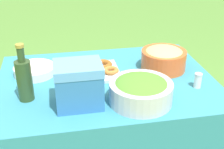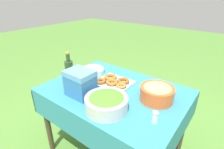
{
  "view_description": "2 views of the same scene",
  "coord_description": "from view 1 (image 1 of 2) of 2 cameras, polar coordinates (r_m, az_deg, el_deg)",
  "views": [
    {
      "loc": [
        0.26,
        1.5,
        1.53
      ],
      "look_at": [
        -0.02,
        0.06,
        0.79
      ],
      "focal_mm": 50.0,
      "sensor_mm": 36.0,
      "label": 1
    },
    {
      "loc": [
        -0.77,
        1.04,
        1.5
      ],
      "look_at": [
        0.06,
        -0.05,
        0.84
      ],
      "focal_mm": 28.0,
      "sensor_mm": 36.0,
      "label": 2
    }
  ],
  "objects": [
    {
      "name": "olive_oil_bottle",
      "position": [
        1.54,
        -15.76,
        -0.71
      ],
      "size": [
        0.08,
        0.08,
        0.29
      ],
      "color": "#2D4723",
      "rests_on": "picnic_table"
    },
    {
      "name": "picnic_table",
      "position": [
        1.77,
        -0.99,
        -3.92
      ],
      "size": [
        1.18,
        0.87,
        0.73
      ],
      "color": "teal",
      "rests_on": "ground_plane"
    },
    {
      "name": "donut_platter",
      "position": [
        1.77,
        -3.85,
        0.7
      ],
      "size": [
        0.33,
        0.29,
        0.05
      ],
      "color": "silver",
      "rests_on": "picnic_table"
    },
    {
      "name": "pasta_bowl",
      "position": [
        1.83,
        9.41,
        3.03
      ],
      "size": [
        0.26,
        0.26,
        0.13
      ],
      "color": "#E05B28",
      "rests_on": "picnic_table"
    },
    {
      "name": "plate_stack",
      "position": [
        1.82,
        -13.95,
        0.75
      ],
      "size": [
        0.23,
        0.23,
        0.05
      ],
      "color": "white",
      "rests_on": "picnic_table"
    },
    {
      "name": "salad_bowl",
      "position": [
        1.49,
        5.29,
        -2.85
      ],
      "size": [
        0.3,
        0.3,
        0.12
      ],
      "color": "silver",
      "rests_on": "picnic_table"
    },
    {
      "name": "salt_shaker",
      "position": [
        1.68,
        15.42,
        -1.04
      ],
      "size": [
        0.04,
        0.04,
        0.08
      ],
      "color": "white",
      "rests_on": "picnic_table"
    },
    {
      "name": "cooler_box",
      "position": [
        1.45,
        -6.13,
        -1.85
      ],
      "size": [
        0.22,
        0.18,
        0.21
      ],
      "color": "#3372B7",
      "rests_on": "picnic_table"
    }
  ]
}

